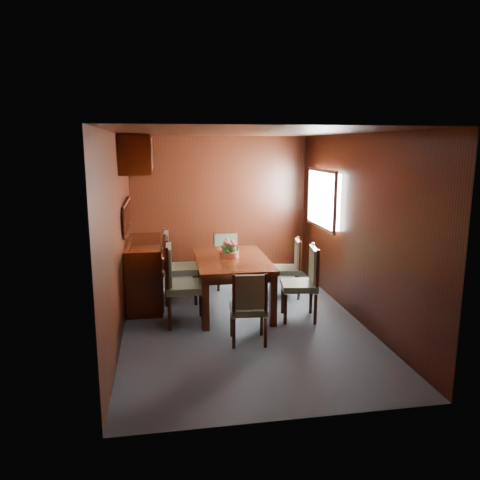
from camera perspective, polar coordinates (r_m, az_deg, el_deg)
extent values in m
plane|color=#36404A|center=(6.17, 0.26, -9.90)|extent=(4.50, 4.50, 0.00)
cube|color=black|center=(5.78, -14.55, 0.64)|extent=(0.02, 4.50, 2.40)
cube|color=black|center=(6.27, 13.90, 1.51)|extent=(0.02, 4.50, 2.40)
cube|color=black|center=(8.04, -2.50, 3.99)|extent=(3.00, 0.02, 2.40)
cube|color=black|center=(3.70, 6.28, -5.11)|extent=(3.00, 0.02, 2.40)
cube|color=black|center=(5.75, 0.28, 12.98)|extent=(3.00, 4.50, 0.02)
cube|color=white|center=(7.24, 10.40, 4.97)|extent=(0.14, 1.10, 0.80)
cube|color=#B2B2B7|center=(7.22, 9.88, 4.96)|extent=(0.04, 1.20, 0.90)
cube|color=black|center=(6.75, -13.64, 2.90)|extent=(0.03, 1.36, 0.41)
cube|color=silver|center=(6.75, -13.49, 2.91)|extent=(0.01, 1.30, 0.35)
cube|color=black|center=(6.67, -12.51, 10.19)|extent=(0.40, 1.40, 0.50)
cube|color=black|center=(6.90, -11.49, -3.85)|extent=(0.48, 1.40, 0.90)
cube|color=black|center=(5.80, -4.21, -7.81)|extent=(0.09, 0.09, 0.67)
cube|color=black|center=(5.93, 4.07, -7.38)|extent=(0.09, 0.09, 0.67)
cube|color=black|center=(7.17, -5.19, -4.03)|extent=(0.09, 0.09, 0.67)
cube|color=black|center=(7.27, 1.52, -3.76)|extent=(0.09, 0.09, 0.67)
cube|color=black|center=(6.44, -1.02, -3.12)|extent=(0.88, 1.45, 0.10)
cube|color=black|center=(6.42, -1.03, -2.44)|extent=(0.99, 1.57, 0.06)
cylinder|color=black|center=(6.29, -8.58, -7.57)|extent=(0.05, 0.05, 0.42)
cylinder|color=black|center=(5.88, -8.59, -8.95)|extent=(0.05, 0.05, 0.42)
cylinder|color=black|center=(6.30, -4.80, -7.45)|extent=(0.05, 0.05, 0.42)
cylinder|color=black|center=(5.89, -4.53, -8.82)|extent=(0.05, 0.05, 0.42)
cube|color=#55674E|center=(6.00, -6.69, -5.69)|extent=(0.49, 0.51, 0.09)
cylinder|color=black|center=(6.13, -8.83, -2.64)|extent=(0.05, 0.05, 0.56)
cylinder|color=black|center=(5.71, -8.87, -3.70)|extent=(0.05, 0.05, 0.56)
cube|color=#55674E|center=(5.91, -8.65, -2.94)|extent=(0.08, 0.46, 0.48)
cylinder|color=black|center=(7.14, -8.89, -5.24)|extent=(0.05, 0.05, 0.42)
cylinder|color=black|center=(6.73, -8.91, -6.30)|extent=(0.05, 0.05, 0.42)
cylinder|color=black|center=(7.15, -5.59, -5.14)|extent=(0.05, 0.05, 0.42)
cylinder|color=black|center=(6.74, -5.40, -6.19)|extent=(0.05, 0.05, 0.42)
cube|color=#55674E|center=(6.86, -7.26, -3.51)|extent=(0.48, 0.51, 0.09)
cylinder|color=black|center=(7.00, -9.12, -0.89)|extent=(0.05, 0.05, 0.56)
cylinder|color=black|center=(6.58, -9.15, -1.69)|extent=(0.05, 0.05, 0.56)
cube|color=#55674E|center=(6.79, -8.96, -1.10)|extent=(0.07, 0.45, 0.47)
cylinder|color=black|center=(6.09, 9.18, -8.37)|extent=(0.04, 0.04, 0.39)
cylinder|color=black|center=(6.47, 8.63, -7.16)|extent=(0.04, 0.04, 0.39)
cylinder|color=black|center=(6.04, 5.54, -8.44)|extent=(0.04, 0.04, 0.39)
cylinder|color=black|center=(6.42, 5.21, -7.20)|extent=(0.04, 0.04, 0.39)
cube|color=#55674E|center=(6.17, 7.20, -5.52)|extent=(0.52, 0.53, 0.08)
cylinder|color=black|center=(5.94, 9.44, -3.64)|extent=(0.04, 0.04, 0.53)
cylinder|color=black|center=(6.32, 8.86, -2.68)|extent=(0.04, 0.04, 0.53)
cube|color=#55674E|center=(6.12, 8.96, -2.96)|extent=(0.13, 0.43, 0.44)
cylinder|color=black|center=(6.99, 7.16, -5.84)|extent=(0.04, 0.04, 0.35)
cylinder|color=black|center=(7.34, 6.85, -5.00)|extent=(0.04, 0.04, 0.35)
cylinder|color=black|center=(6.96, 4.32, -5.86)|extent=(0.04, 0.04, 0.35)
cylinder|color=black|center=(7.31, 4.15, -5.01)|extent=(0.04, 0.04, 0.35)
cube|color=#55674E|center=(7.08, 5.66, -3.62)|extent=(0.47, 0.48, 0.07)
cylinder|color=black|center=(6.87, 7.34, -2.11)|extent=(0.04, 0.04, 0.47)
cylinder|color=black|center=(7.22, 7.01, -1.43)|extent=(0.04, 0.04, 0.47)
cube|color=#55674E|center=(7.04, 7.03, -1.62)|extent=(0.12, 0.39, 0.40)
cylinder|color=black|center=(5.35, -0.76, -11.36)|extent=(0.04, 0.04, 0.35)
cylinder|color=black|center=(5.38, 3.12, -11.22)|extent=(0.04, 0.04, 0.35)
cylinder|color=black|center=(5.66, -1.01, -10.02)|extent=(0.04, 0.04, 0.35)
cylinder|color=black|center=(5.70, 2.64, -9.90)|extent=(0.04, 0.04, 0.35)
cube|color=#55674E|center=(5.44, 1.01, -8.38)|extent=(0.44, 0.43, 0.07)
cylinder|color=black|center=(5.18, -0.77, -6.69)|extent=(0.04, 0.04, 0.47)
cylinder|color=black|center=(5.21, 3.19, -6.58)|extent=(0.04, 0.04, 0.47)
cube|color=#55674E|center=(5.20, 1.20, -6.39)|extent=(0.38, 0.08, 0.39)
cylinder|color=black|center=(7.73, -0.45, -4.08)|extent=(0.04, 0.04, 0.35)
cylinder|color=black|center=(7.67, -3.06, -4.23)|extent=(0.04, 0.04, 0.35)
cylinder|color=black|center=(7.41, 0.09, -4.77)|extent=(0.04, 0.04, 0.35)
cylinder|color=black|center=(7.35, -2.63, -4.93)|extent=(0.04, 0.04, 0.35)
cube|color=#55674E|center=(7.48, -1.52, -2.82)|extent=(0.43, 0.41, 0.07)
cylinder|color=black|center=(7.63, -0.47, -0.74)|extent=(0.04, 0.04, 0.46)
cylinder|color=black|center=(7.56, -3.11, -0.86)|extent=(0.04, 0.04, 0.46)
cube|color=#55674E|center=(7.57, -1.76, -0.70)|extent=(0.38, 0.07, 0.39)
cylinder|color=#C8583D|center=(6.45, -1.32, -1.74)|extent=(0.27, 0.27, 0.08)
sphere|color=#1B4416|center=(6.44, -1.32, -1.21)|extent=(0.21, 0.21, 0.21)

